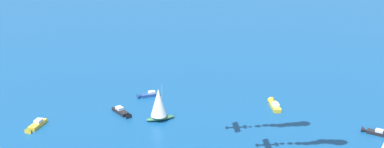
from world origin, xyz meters
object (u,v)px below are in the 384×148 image
motorboat_near_centre (147,95)px  motorboat_trailing (35,126)px  sailboat_mid_cluster (159,104)px  motorboat_outer_ring_d (274,105)px  motorboat_offshore (374,132)px  motorboat_ahead (122,112)px

motorboat_near_centre → motorboat_trailing: 44.01m
sailboat_mid_cluster → motorboat_outer_ring_d: sailboat_mid_cluster is taller
motorboat_offshore → motorboat_outer_ring_d: motorboat_outer_ring_d is taller
motorboat_near_centre → sailboat_mid_cluster: bearing=-154.5°
motorboat_near_centre → motorboat_ahead: size_ratio=0.96×
motorboat_ahead → motorboat_outer_ring_d: (16.07, -51.62, 0.04)m
motorboat_outer_ring_d → sailboat_mid_cluster: bearing=115.6°
motorboat_ahead → motorboat_offshore: bearing=-89.8°
motorboat_trailing → motorboat_outer_ring_d: size_ratio=0.96×
motorboat_ahead → motorboat_outer_ring_d: 54.07m
sailboat_mid_cluster → motorboat_outer_ring_d: (18.20, -37.97, -5.09)m
motorboat_ahead → sailboat_mid_cluster: bearing=-98.9°
motorboat_offshore → motorboat_ahead: motorboat_ahead is taller
motorboat_ahead → sailboat_mid_cluster: sailboat_mid_cluster is taller
motorboat_near_centre → motorboat_ahead: 17.65m
motorboat_offshore → motorboat_outer_ring_d: (15.75, 32.64, 0.13)m
motorboat_near_centre → sailboat_mid_cluster: size_ratio=0.65×
motorboat_trailing → sailboat_mid_cluster: (13.45, -38.67, 5.12)m
sailboat_mid_cluster → motorboat_outer_ring_d: size_ratio=1.24×
motorboat_offshore → motorboat_outer_ring_d: bearing=64.2°
motorboat_ahead → motorboat_near_centre: bearing=-14.8°
motorboat_trailing → motorboat_outer_ring_d: (31.64, -76.65, 0.03)m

